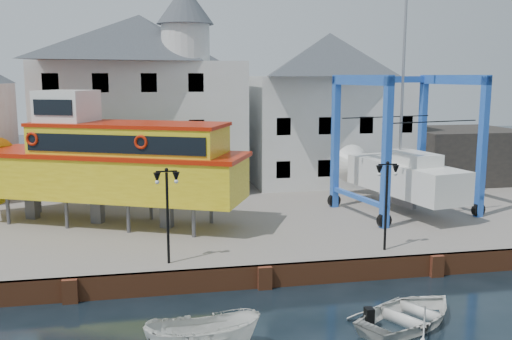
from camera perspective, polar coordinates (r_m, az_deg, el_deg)
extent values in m
plane|color=black|center=(25.07, 0.84, -11.75)|extent=(140.00, 140.00, 0.00)
cube|color=slate|center=(35.27, -2.85, -4.62)|extent=(44.00, 22.00, 1.00)
cube|color=brown|center=(25.00, 0.79, -10.59)|extent=(44.00, 0.25, 1.00)
cube|color=brown|center=(24.58, -18.09, -11.44)|extent=(0.60, 0.36, 1.00)
cube|color=brown|center=(24.85, 0.87, -10.72)|extent=(0.60, 0.36, 1.00)
cube|color=brown|center=(27.54, 17.60, -9.13)|extent=(0.60, 0.36, 1.00)
cube|color=silver|center=(41.52, -11.27, 4.34)|extent=(14.00, 8.00, 9.00)
pyramid|color=#34393E|center=(41.44, -11.55, 12.77)|extent=(14.00, 8.00, 3.20)
cube|color=black|center=(38.38, -19.38, -0.79)|extent=(1.00, 0.08, 1.20)
cube|color=black|center=(38.05, -14.91, -0.65)|extent=(1.00, 0.08, 1.20)
cube|color=black|center=(37.96, -10.39, -0.51)|extent=(1.00, 0.08, 1.20)
cube|color=black|center=(38.11, -5.87, -0.37)|extent=(1.00, 0.08, 1.20)
cube|color=black|center=(37.99, -19.62, 3.67)|extent=(1.00, 0.08, 1.20)
cube|color=black|center=(37.66, -15.10, 3.85)|extent=(1.00, 0.08, 1.20)
cube|color=black|center=(37.57, -10.52, 4.00)|extent=(1.00, 0.08, 1.20)
cube|color=black|center=(37.71, -5.95, 4.13)|extent=(1.00, 0.08, 1.20)
cube|color=black|center=(37.83, -19.88, 8.19)|extent=(1.00, 0.08, 1.20)
cube|color=black|center=(37.50, -15.30, 8.41)|extent=(1.00, 0.08, 1.20)
cube|color=black|center=(37.41, -10.66, 8.58)|extent=(1.00, 0.08, 1.20)
cube|color=black|center=(37.56, -6.03, 8.69)|extent=(1.00, 0.08, 1.20)
cylinder|color=silver|center=(39.13, -7.05, 12.51)|extent=(3.20, 3.20, 2.40)
cone|color=#34393E|center=(39.34, -7.13, 16.15)|extent=(3.80, 3.80, 2.60)
cube|color=silver|center=(44.28, 7.22, 4.11)|extent=(12.00, 8.00, 8.00)
pyramid|color=#34393E|center=(44.12, 7.37, 11.37)|extent=(12.00, 8.00, 3.20)
cube|color=black|center=(39.57, 2.74, 0.04)|extent=(1.00, 0.08, 1.20)
cube|color=black|center=(40.38, 6.88, 0.17)|extent=(1.00, 0.08, 1.20)
cube|color=black|center=(41.40, 10.84, 0.30)|extent=(1.00, 0.08, 1.20)
cube|color=black|center=(42.60, 14.58, 0.42)|extent=(1.00, 0.08, 1.20)
cube|color=black|center=(39.19, 2.78, 4.37)|extent=(1.00, 0.08, 1.20)
cube|color=black|center=(40.01, 6.97, 4.41)|extent=(1.00, 0.08, 1.20)
cube|color=black|center=(41.04, 10.97, 4.44)|extent=(1.00, 0.08, 1.20)
cube|color=black|center=(42.25, 14.75, 4.44)|extent=(1.00, 0.08, 1.20)
cube|color=black|center=(46.84, 19.65, 1.46)|extent=(8.00, 7.00, 4.00)
cylinder|color=black|center=(24.83, -8.82, -4.80)|extent=(0.12, 0.12, 4.00)
cube|color=black|center=(24.41, -8.94, -0.13)|extent=(0.90, 0.06, 0.06)
sphere|color=black|center=(24.40, -8.95, 0.03)|extent=(0.16, 0.16, 0.16)
cone|color=black|center=(24.45, -9.86, -0.79)|extent=(0.32, 0.32, 0.45)
sphere|color=white|center=(24.48, -9.85, -1.20)|extent=(0.18, 0.18, 0.18)
cone|color=black|center=(24.48, -7.99, -0.73)|extent=(0.32, 0.32, 0.45)
sphere|color=white|center=(24.51, -7.98, -1.14)|extent=(0.18, 0.18, 0.18)
cylinder|color=black|center=(27.08, 12.87, -3.74)|extent=(0.12, 0.12, 4.00)
cube|color=black|center=(26.70, 13.03, 0.55)|extent=(0.90, 0.06, 0.06)
sphere|color=black|center=(26.69, 13.04, 0.70)|extent=(0.16, 0.16, 0.16)
cone|color=black|center=(26.58, 12.22, -0.05)|extent=(0.32, 0.32, 0.45)
sphere|color=white|center=(26.61, 12.21, -0.43)|extent=(0.18, 0.18, 0.18)
cone|color=black|center=(26.90, 13.79, 0.01)|extent=(0.32, 0.32, 0.45)
sphere|color=white|center=(26.93, 13.77, -0.37)|extent=(0.18, 0.18, 0.18)
cylinder|color=#59595E|center=(34.02, -23.55, -3.74)|extent=(0.27, 0.27, 1.53)
cylinder|color=#59595E|center=(36.28, -20.84, -2.79)|extent=(0.27, 0.27, 1.53)
cylinder|color=#59595E|center=(32.02, -18.42, -4.22)|extent=(0.27, 0.27, 1.53)
cylinder|color=#59595E|center=(34.41, -15.91, -3.17)|extent=(0.27, 0.27, 1.53)
cylinder|color=#59595E|center=(30.31, -12.65, -4.72)|extent=(0.27, 0.27, 1.53)
cylinder|color=#59595E|center=(32.82, -10.45, -3.56)|extent=(0.27, 0.27, 1.53)
cylinder|color=#59595E|center=(28.94, -6.25, -5.22)|extent=(0.27, 0.27, 1.53)
cylinder|color=#59595E|center=(31.56, -4.50, -3.95)|extent=(0.27, 0.27, 1.53)
cube|color=#59595E|center=(34.85, -21.47, -3.31)|extent=(0.77, 0.72, 1.53)
cube|color=#59595E|center=(32.70, -15.57, -3.80)|extent=(0.77, 0.72, 1.53)
cube|color=#59595E|center=(30.95, -8.93, -4.31)|extent=(0.77, 0.72, 1.53)
cube|color=gold|center=(31.85, -14.12, -0.62)|extent=(14.61, 9.48, 2.25)
cube|color=#B41D06|center=(31.66, -14.21, 1.57)|extent=(14.96, 9.75, 0.22)
cube|color=gold|center=(31.12, -12.59, 2.82)|extent=(10.73, 7.41, 1.63)
cube|color=black|center=(29.55, -14.09, 2.52)|extent=(8.94, 4.13, 0.92)
cube|color=black|center=(32.70, -11.24, 3.27)|extent=(8.94, 4.13, 0.92)
cube|color=#B41D06|center=(31.03, -12.65, 4.49)|extent=(10.96, 7.58, 0.18)
cube|color=white|center=(32.70, -18.37, 5.95)|extent=(3.52, 3.52, 1.86)
cube|color=black|center=(31.56, -19.67, 5.92)|extent=(2.05, 0.98, 0.82)
torus|color=#B41D06|center=(31.87, -21.50, 2.91)|extent=(0.71, 0.43, 0.71)
torus|color=#B41D06|center=(28.81, -11.45, 2.75)|extent=(0.71, 0.43, 0.71)
cube|color=blue|center=(30.65, 12.93, 1.60)|extent=(0.47, 0.47, 8.01)
cylinder|color=black|center=(31.34, 12.69, -4.94)|extent=(0.84, 0.44, 0.80)
cube|color=blue|center=(35.10, 7.94, 2.72)|extent=(0.47, 0.47, 8.01)
cylinder|color=black|center=(35.69, 7.81, -3.04)|extent=(0.84, 0.44, 0.80)
cube|color=blue|center=(34.76, 21.69, 2.07)|extent=(0.47, 0.47, 8.01)
cylinder|color=black|center=(35.36, 21.34, -3.73)|extent=(0.84, 0.44, 0.80)
cube|color=blue|center=(38.74, 16.25, 3.06)|extent=(0.47, 0.47, 8.01)
cylinder|color=black|center=(39.28, 16.01, -2.17)|extent=(0.84, 0.44, 0.80)
cube|color=blue|center=(32.59, 10.47, 8.85)|extent=(1.50, 5.69, 0.56)
cube|color=blue|center=(33.32, 10.12, -2.69)|extent=(1.38, 5.67, 0.24)
cube|color=blue|center=(36.48, 19.15, 8.53)|extent=(1.50, 5.69, 0.56)
cube|color=blue|center=(37.13, 18.59, -1.79)|extent=(1.38, 5.67, 0.24)
cube|color=blue|center=(36.60, 12.51, 8.83)|extent=(6.81, 1.72, 0.40)
cube|color=white|center=(34.96, 14.65, -0.75)|extent=(4.25, 8.93, 1.83)
cone|color=white|center=(39.09, 10.19, 0.46)|extent=(2.94, 2.31, 2.63)
cube|color=#59595E|center=(35.21, 14.56, -2.86)|extent=(0.67, 2.07, 0.80)
cube|color=white|center=(34.31, 15.31, 1.16)|extent=(2.46, 3.72, 0.69)
cylinder|color=#99999E|center=(34.92, 14.58, 11.13)|extent=(0.19, 0.19, 12.59)
cube|color=black|center=(32.92, 17.05, 4.63)|extent=(6.17, 1.33, 0.05)
cube|color=black|center=(36.19, 12.93, 5.20)|extent=(6.17, 1.33, 0.05)
imported|color=white|center=(22.51, 15.10, -14.64)|extent=(5.83, 5.29, 0.99)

